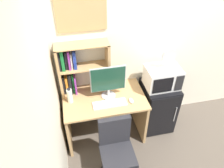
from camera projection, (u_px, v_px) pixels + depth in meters
name	position (u px, v px, depth m)	size (l,w,h in m)	color
wall_back	(194.00, 40.00, 3.06)	(6.40, 0.04, 2.60)	silver
desk	(105.00, 111.00, 3.04)	(1.11, 0.67, 0.76)	tan
hutch_bookshelf	(76.00, 68.00, 2.77)	(0.67, 0.23, 0.72)	tan
monitor	(108.00, 81.00, 2.76)	(0.47, 0.19, 0.47)	#B7B7BC
keyboard	(110.00, 104.00, 2.78)	(0.45, 0.14, 0.02)	silver
computer_mouse	(131.00, 101.00, 2.83)	(0.06, 0.11, 0.03)	silver
water_bottle	(70.00, 96.00, 2.76)	(0.07, 0.07, 0.23)	silver
mini_fridge	(157.00, 106.00, 3.28)	(0.47, 0.52, 0.80)	black
microwave	(162.00, 77.00, 2.94)	(0.46, 0.35, 0.30)	silver
desk_fan	(169.00, 57.00, 2.74)	(0.19, 0.11, 0.29)	silver
desk_chair	(117.00, 154.00, 2.63)	(0.46, 0.46, 0.90)	black
wall_corkboard	(81.00, 12.00, 2.43)	(0.59, 0.02, 0.47)	tan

